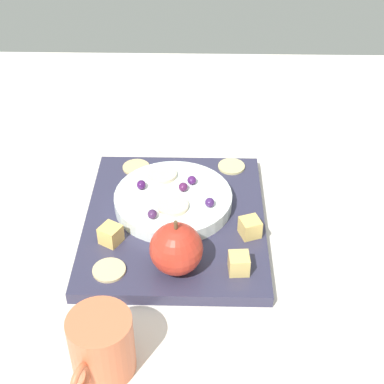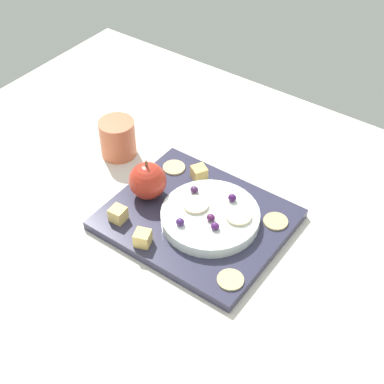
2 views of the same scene
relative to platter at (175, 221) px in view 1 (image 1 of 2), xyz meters
The scene contains 19 objects.
table 3.93cm from the platter, 122.68° to the right, with size 131.93×102.33×4.63cm, color silver.
platter is the anchor object (origin of this frame).
serving_dish 3.44cm from the platter, ahead, with size 18.47×18.47×2.19cm, color white.
apple_whole 12.05cm from the platter, behind, with size 7.33×7.33×7.33cm, color red.
apple_stem 14.23cm from the platter, behind, with size 0.50×0.50×1.20cm, color brown.
cheese_cube_0 14.89cm from the platter, 140.72° to the right, with size 2.78×2.78×2.78cm, color #E6C46D.
cheese_cube_1 11.04cm from the platter, 123.02° to the left, with size 2.78×2.78×2.78cm, color #F3C867.
cheese_cube_2 12.15cm from the platter, 108.86° to the right, with size 2.78×2.78×2.78cm, color #EEC869.
cracker_0 16.32cm from the platter, 34.27° to the right, with size 4.61×4.61×0.40cm, color #D4C687.
cracker_1 14.81cm from the platter, 29.58° to the left, with size 4.61×4.61×0.40cm, color #D5BA7E.
cracker_2 14.70cm from the platter, 144.26° to the left, with size 4.61×4.61×0.40cm, color beige.
grape_0 6.54cm from the platter, 89.37° to the right, with size 1.60×1.44×1.37cm, color #422261.
grape_1 7.91cm from the platter, 52.11° to the left, with size 1.60×1.44×1.43cm, color #431756.
grape_2 7.29cm from the platter, 23.43° to the right, with size 1.60×1.44×1.30cm, color #4B1D5E.
grape_3 5.70cm from the platter, 132.12° to the left, with size 1.60×1.44×1.31cm, color #482552.
grape_4 5.55cm from the platter, 16.56° to the right, with size 1.60×1.44×1.32cm, color #551F4F.
apple_slice_0 3.46cm from the platter, 148.52° to the left, with size 4.78×4.78×0.60cm, color beige.
apple_slice_1 8.70cm from the platter, 17.43° to the left, with size 4.78×4.78×0.60cm, color beige.
cup 27.25cm from the platter, 164.28° to the left, with size 10.56×7.61×8.27cm.
Camera 1 is at (-66.08, -2.24, 63.15)cm, focal length 53.28 mm.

